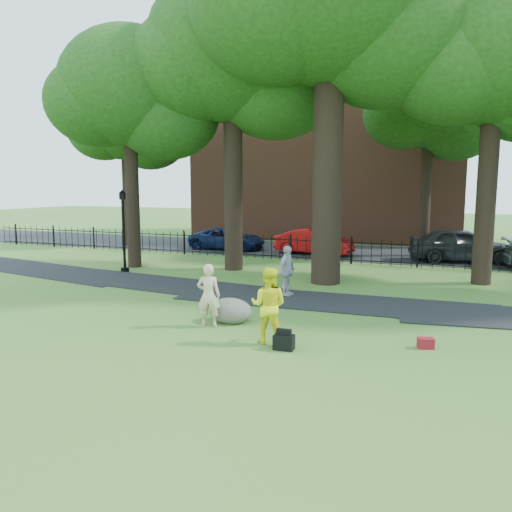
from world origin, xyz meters
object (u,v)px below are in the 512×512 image
at_px(woman, 209,295).
at_px(man, 269,305).
at_px(big_tree, 335,1).
at_px(red_sedan, 314,242).
at_px(boulder, 230,309).
at_px(lamppost, 124,232).

distance_m(woman, man, 2.05).
xyz_separation_m(big_tree, red_sedan, (-2.58, 7.34, -9.46)).
xyz_separation_m(man, boulder, (-1.60, 1.32, -0.55)).
height_order(boulder, lamppost, lamppost).
height_order(woman, man, man).
distance_m(man, boulder, 2.14).
xyz_separation_m(big_tree, man, (0.37, -7.72, -9.24)).
relative_size(woman, lamppost, 0.48).
distance_m(big_tree, lamppost, 12.15).
distance_m(man, lamppost, 11.37).
bearing_deg(boulder, woman, -117.91).
bearing_deg(big_tree, man, -87.27).
xyz_separation_m(boulder, red_sedan, (-1.36, 13.74, 0.33)).
bearing_deg(lamppost, big_tree, -14.85).
bearing_deg(woman, lamppost, -56.38).
height_order(big_tree, boulder, big_tree).
height_order(big_tree, red_sedan, big_tree).
bearing_deg(man, big_tree, -91.28).
relative_size(big_tree, boulder, 11.80).
height_order(big_tree, woman, big_tree).
xyz_separation_m(man, red_sedan, (-2.95, 15.06, -0.22)).
bearing_deg(big_tree, woman, -102.51).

